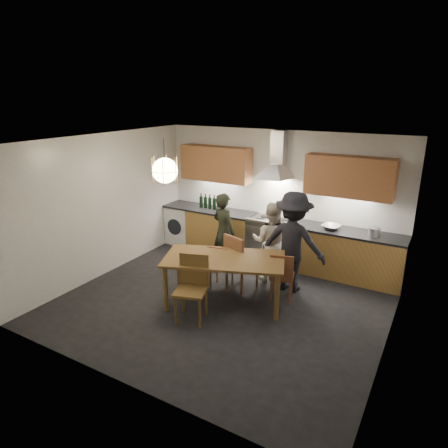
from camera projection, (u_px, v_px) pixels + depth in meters
The scene contains 17 objects.
ground at pixel (223, 302), 6.54m from camera, with size 5.00×5.00×0.00m, color black.
room_shell at pixel (223, 201), 6.01m from camera, with size 5.02×4.52×2.61m.
counter_run at pixel (273, 240), 8.00m from camera, with size 5.00×0.62×0.90m.
range_stove at pixel (271, 241), 8.01m from camera, with size 0.90×0.60×0.92m.
wall_fixtures at pixel (277, 169), 7.66m from camera, with size 4.30×0.54×1.10m.
pendant_lamp at pixel (165, 171), 6.28m from camera, with size 0.43×0.43×0.70m.
dining_table at pixel (224, 263), 6.31m from camera, with size 2.09×1.55×0.79m.
chair_back_left at pixel (220, 264), 6.85m from camera, with size 0.41×0.41×0.81m.
chair_back_mid at pixel (238, 259), 6.77m from camera, with size 0.58×0.58×1.01m.
chair_back_right at pixel (282, 274), 6.45m from camera, with size 0.46×0.46×0.83m.
chair_front at pixel (192, 283), 5.94m from camera, with size 0.56×0.56×1.00m.
person_left at pixel (224, 231), 7.65m from camera, with size 0.54×0.36×1.49m, color black.
person_mid at pixel (271, 242), 7.13m from camera, with size 0.71×0.55×1.46m, color beige.
person_right at pixel (293, 242), 6.73m from camera, with size 1.12×0.65×1.74m, color black.
mixing_bowl at pixel (331, 227), 7.27m from camera, with size 0.33×0.33×0.08m, color #BDBDC0.
stock_pot at pixel (374, 232), 6.91m from camera, with size 0.21×0.21×0.14m, color silver.
wine_bottles at pixel (212, 202), 8.49m from camera, with size 0.63×0.07×0.31m.
Camera 1 is at (2.91, -5.04, 3.26)m, focal length 32.00 mm.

